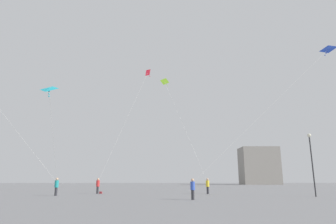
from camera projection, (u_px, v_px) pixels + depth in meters
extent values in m
cylinder|color=#2D2D33|center=(98.00, 190.00, 32.90)|extent=(0.26, 0.26, 0.79)
cylinder|color=red|center=(98.00, 183.00, 33.07)|extent=(0.38, 0.38, 0.69)
sphere|color=tan|center=(98.00, 179.00, 33.18)|extent=(0.26, 0.26, 0.26)
cylinder|color=#2D2D33|center=(56.00, 192.00, 28.65)|extent=(0.26, 0.26, 0.79)
cylinder|color=teal|center=(57.00, 184.00, 28.83)|extent=(0.38, 0.38, 0.69)
sphere|color=tan|center=(57.00, 179.00, 28.93)|extent=(0.26, 0.26, 0.26)
cylinder|color=#2D2D33|center=(193.00, 195.00, 22.75)|extent=(0.24, 0.24, 0.75)
cylinder|color=#3351B7|center=(193.00, 186.00, 22.91)|extent=(0.36, 0.36, 0.65)
sphere|color=tan|center=(193.00, 180.00, 23.02)|extent=(0.24, 0.24, 0.24)
cylinder|color=#2D2D33|center=(208.00, 190.00, 32.21)|extent=(0.25, 0.25, 0.78)
cylinder|color=yellow|center=(208.00, 184.00, 32.37)|extent=(0.37, 0.37, 0.68)
sphere|color=tan|center=(207.00, 179.00, 32.48)|extent=(0.25, 0.25, 0.25)
cylinder|color=silver|center=(27.00, 145.00, 27.10)|extent=(4.47, 5.06, 6.93)
pyramid|color=#8CD12D|center=(165.00, 82.00, 42.15)|extent=(1.24, 1.03, 0.66)
sphere|color=#8CD12D|center=(166.00, 83.00, 42.10)|extent=(0.10, 0.10, 0.10)
sphere|color=#8CD12D|center=(166.00, 84.00, 42.08)|extent=(0.10, 0.10, 0.10)
sphere|color=#8CD12D|center=(167.00, 86.00, 42.05)|extent=(0.10, 0.10, 0.10)
cylinder|color=silver|center=(183.00, 125.00, 37.27)|extent=(4.64, 6.88, 14.23)
pyramid|color=red|center=(148.00, 73.00, 38.01)|extent=(0.81, 1.32, 0.67)
sphere|color=red|center=(148.00, 74.00, 37.87)|extent=(0.10, 0.10, 0.10)
sphere|color=red|center=(149.00, 75.00, 37.73)|extent=(0.10, 0.10, 0.10)
sphere|color=red|center=(150.00, 76.00, 37.59)|extent=(0.10, 0.10, 0.10)
cylinder|color=silver|center=(125.00, 124.00, 35.56)|extent=(5.47, 1.48, 14.01)
pyramid|color=blue|center=(328.00, 49.00, 26.70)|extent=(1.09, 1.04, 0.69)
sphere|color=blue|center=(327.00, 51.00, 26.65)|extent=(0.10, 0.10, 0.10)
sphere|color=blue|center=(326.00, 53.00, 26.58)|extent=(0.10, 0.10, 0.10)
sphere|color=blue|center=(325.00, 55.00, 26.51)|extent=(0.10, 0.10, 0.10)
cylinder|color=silver|center=(266.00, 111.00, 24.84)|extent=(12.95, 0.41, 12.04)
pyramid|color=#1EB2C6|center=(49.00, 89.00, 19.87)|extent=(1.16, 0.80, 0.49)
sphere|color=#1EB2C6|center=(49.00, 91.00, 19.72)|extent=(0.10, 0.10, 0.10)
sphere|color=#1EB2C6|center=(49.00, 94.00, 19.55)|extent=(0.10, 0.10, 0.10)
sphere|color=#1EB2C6|center=(49.00, 96.00, 19.38)|extent=(0.10, 0.10, 0.10)
cylinder|color=silver|center=(54.00, 144.00, 24.37)|extent=(2.43, 10.86, 6.35)
cube|color=gray|center=(259.00, 166.00, 99.00)|extent=(12.74, 9.67, 12.47)
cylinder|color=#2D2D30|center=(313.00, 166.00, 27.41)|extent=(0.12, 0.12, 5.61)
sphere|color=#EAE5C6|center=(309.00, 135.00, 28.09)|extent=(0.36, 0.36, 0.36)
cube|color=maroon|center=(101.00, 193.00, 32.96)|extent=(0.34, 0.20, 0.24)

